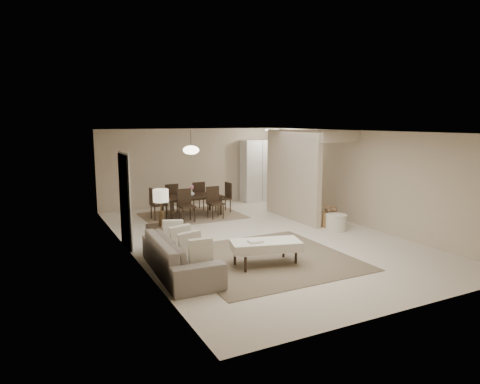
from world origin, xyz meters
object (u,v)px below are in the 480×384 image
ottoman_bench (266,246)px  side_table (162,239)px  wicker_basket (330,220)px  pantry_cabinet (259,171)px  dining_table (192,206)px  round_pouf (336,222)px  sofa (180,255)px

ottoman_bench → side_table: (-1.56, 1.62, -0.08)m
wicker_basket → ottoman_bench: bearing=-148.7°
pantry_cabinet → wicker_basket: size_ratio=4.89×
ottoman_bench → dining_table: size_ratio=0.85×
pantry_cabinet → round_pouf: 4.59m
sofa → wicker_basket: 4.87m
wicker_basket → pantry_cabinet: bearing=87.6°
ottoman_bench → wicker_basket: bearing=46.2°
sofa → wicker_basket: size_ratio=5.37×
ottoman_bench → pantry_cabinet: bearing=76.8°
sofa → side_table: sofa is taller
wicker_basket → side_table: bearing=-177.3°
round_pouf → dining_table: 4.19m
round_pouf → wicker_basket: (0.09, 0.35, -0.02)m
ottoman_bench → side_table: size_ratio=2.41×
dining_table → wicker_basket: bearing=-48.4°
dining_table → sofa: bearing=-115.1°
side_table → wicker_basket: (4.57, 0.21, -0.11)m
sofa → ottoman_bench: bearing=-98.2°
sofa → dining_table: sofa is taller
side_table → round_pouf: (4.48, -0.14, -0.09)m
pantry_cabinet → round_pouf: (-0.27, -4.50, -0.85)m
ottoman_bench → round_pouf: 3.28m
ottoman_bench → round_pouf: (2.92, 1.48, -0.18)m
pantry_cabinet → wicker_basket: 4.24m
pantry_cabinet → sofa: (-4.80, -5.68, -0.71)m
side_table → round_pouf: 4.49m
pantry_cabinet → wicker_basket: (-0.18, -4.15, -0.87)m
sofa → pantry_cabinet: bearing=-37.9°
round_pouf → dining_table: bearing=129.5°
dining_table → pantry_cabinet: bearing=21.3°
sofa → wicker_basket: (4.62, 1.53, -0.15)m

